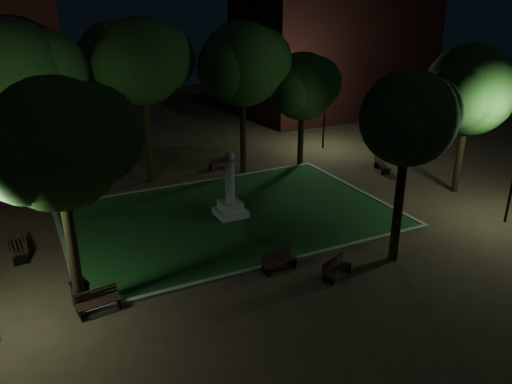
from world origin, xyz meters
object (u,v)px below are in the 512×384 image
Objects in this scene: monument at (230,198)px; bench_far_side at (220,163)px; bench_west_near at (98,302)px; bench_right_side at (381,165)px; bench_left_side at (20,247)px; trash_bin at (81,294)px; bench_near_right at (336,269)px; bench_near_left at (278,261)px.

bench_far_side is at bearing 71.32° from monument.
bench_right_side reaches higher than bench_west_near.
bench_left_side is 1.88× the size of trash_bin.
bench_right_side reaches higher than bench_far_side.
bench_left_side is 1.25× the size of bench_far_side.
bench_near_right is at bearing 52.16° from bench_left_side.
trash_bin is at bearing 131.71° from bench_right_side.
bench_far_side is 15.22m from trash_bin.
bench_right_side is at bearing 10.75° from monument.
bench_west_near is (-6.75, 0.26, 0.00)m from bench_near_left.
bench_near_right is 0.97× the size of bench_west_near.
bench_west_near is at bearing 17.77° from bench_left_side.
bench_far_side is (2.71, 12.38, -0.02)m from bench_near_left.
bench_west_near is at bearing -143.95° from monument.
bench_west_near reaches higher than bench_near_left.
monument is at bearing 31.23° from trash_bin.
bench_far_side is at bearing 45.19° from bench_west_near.
bench_near_right is 1.04× the size of bench_far_side.
bench_west_near is 0.75m from trash_bin.
bench_right_side is at bearing 154.15° from bench_far_side.
bench_near_left is 1.08× the size of bench_far_side.
bench_right_side is at bearing 25.00° from bench_near_left.
monument is 2.13× the size of bench_west_near.
monument is 9.29m from bench_left_side.
bench_west_near reaches higher than bench_near_right.
trash_bin is (-0.46, 0.58, 0.10)m from bench_west_near.
bench_right_side is at bearing 91.25° from bench_left_side.
bench_west_near is 15.38m from bench_far_side.
bench_near_right is at bearing -18.26° from bench_west_near.
bench_left_side reaches higher than bench_right_side.
bench_near_right is 13.86m from bench_far_side.
bench_far_side is at bearing 49.28° from trash_bin.
bench_right_side is 9.84m from bench_far_side.
bench_near_left is 0.92× the size of bench_right_side.
monument reaches higher than bench_near_right.
bench_far_side is (-8.55, 4.87, -0.05)m from bench_right_side.
monument is 11.11m from bench_right_side.
bench_left_side reaches higher than bench_near_right.
trash_bin reaches higher than bench_far_side.
bench_right_side is (9.59, 8.96, 0.04)m from bench_near_right.
bench_west_near is at bearing 55.80° from bench_far_side.
bench_left_side reaches higher than bench_near_left.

